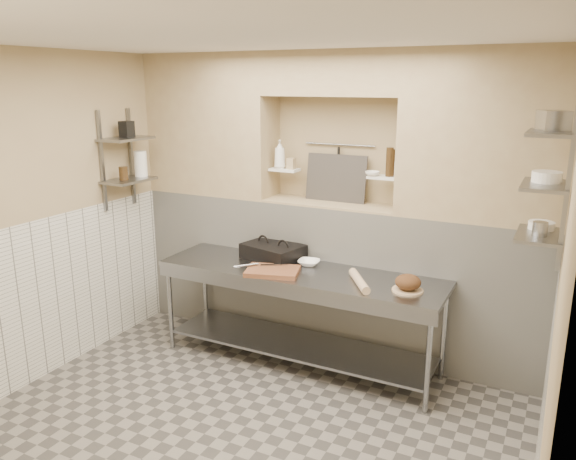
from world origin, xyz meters
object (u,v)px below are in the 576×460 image
Objects in this scene: bread_loaf at (408,282)px; bottle_soap at (280,154)px; prep_table at (299,298)px; cutting_board at (273,271)px; jug_left at (141,164)px; panini_press at (273,252)px; rolling_pin at (359,281)px; mixing_bowl at (309,263)px; bowl_alcove at (372,174)px.

bottle_soap is at bearing 158.42° from bread_loaf.
prep_table is 1.05m from bread_loaf.
cutting_board is 1.81× the size of jug_left.
bread_loaf is (0.99, -0.05, 0.33)m from prep_table.
cutting_board is at bearing -174.55° from bread_loaf.
jug_left is (-1.40, -0.17, 0.77)m from panini_press.
bottle_soap reaches higher than bread_loaf.
rolling_pin is 1.85× the size of jug_left.
panini_press is at bearing 6.81° from jug_left.
jug_left is (-1.31, -0.48, -0.11)m from bottle_soap.
cutting_board is 0.97× the size of rolling_pin.
cutting_board is 2.31× the size of mixing_bowl.
bottle_soap is at bearing 179.81° from bowl_alcove.
bowl_alcove is (-0.52, 0.57, 0.76)m from bread_loaf.
mixing_bowl is at bearing 4.79° from jug_left.
bread_loaf reaches higher than rolling_pin.
cutting_board is 2.20× the size of bread_loaf.
prep_table is 0.37m from cutting_board.
rolling_pin is at bearing -25.78° from mixing_bowl.
rolling_pin is at bearing -8.59° from prep_table.
bowl_alcove reaches higher than rolling_pin.
panini_press is 1.18m from bowl_alcove.
bread_loaf is at bearing -2.66° from prep_table.
jug_left is (-2.24, -0.48, 0.01)m from bowl_alcove.
bowl_alcove is at bearing 101.35° from rolling_pin.
prep_table is 1.40m from bottle_soap.
mixing_bowl is 1.96m from jug_left.
bowl_alcove is (0.84, 0.31, 0.76)m from panini_press.
jug_left is at bearing 178.13° from bread_loaf.
jug_left is at bearing -167.89° from bowl_alcove.
prep_table is 4.28× the size of panini_press.
jug_left reaches higher than cutting_board.
bread_loaf is (0.98, -0.24, 0.05)m from mixing_bowl.
bread_loaf is at bearing 6.35° from rolling_pin.
bread_loaf is (1.36, -0.26, 0.00)m from panini_press.
bottle_soap reaches higher than bowl_alcove.
jug_left is at bearing 176.75° from rolling_pin.
cutting_board is 0.78m from rolling_pin.
bottle_soap is 2.15× the size of bowl_alcove.
jug_left is at bearing -175.21° from mixing_bowl.
bottle_soap is 0.94m from bowl_alcove.
panini_press reaches higher than rolling_pin.
cutting_board is 1.80m from jug_left.
panini_press is 2.41× the size of jug_left.
bowl_alcove reaches higher than panini_press.
prep_table is 2.08m from jug_left.
bowl_alcove is (0.94, -0.00, -0.12)m from bottle_soap.
bottle_soap is (-0.28, 0.69, 0.93)m from cutting_board.
panini_press is 0.94m from bottle_soap.
prep_table is at bearing 41.17° from cutting_board.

